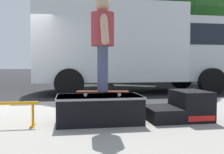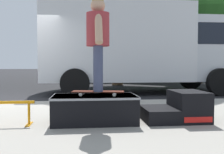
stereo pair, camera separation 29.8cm
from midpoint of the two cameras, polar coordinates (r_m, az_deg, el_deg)
The scene contains 7 objects.
ground_plane at distance 7.07m, azimuth -24.91°, elevation -5.66°, with size 140.00×140.00×0.00m, color black.
skate_box at distance 3.87m, azimuth -5.14°, elevation -7.01°, with size 1.27×0.72×0.41m.
kicker_ramp at distance 4.19m, azimuth 13.45°, elevation -6.73°, with size 0.96×0.72×0.46m.
skateboard at distance 3.82m, azimuth -4.37°, elevation -3.37°, with size 0.80×0.32×0.07m.
skater_kid at distance 3.83m, azimuth -4.42°, elevation 9.36°, with size 0.35×0.73×1.42m.
box_truck at distance 9.24m, azimuth 4.34°, elevation 7.03°, with size 6.91×2.63×3.05m.
house_behind at distance 22.06m, azimuth 2.70°, elevation 11.07°, with size 9.54×8.23×8.40m.
Camera 1 is at (1.72, -6.72, 0.98)m, focal length 40.61 mm.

